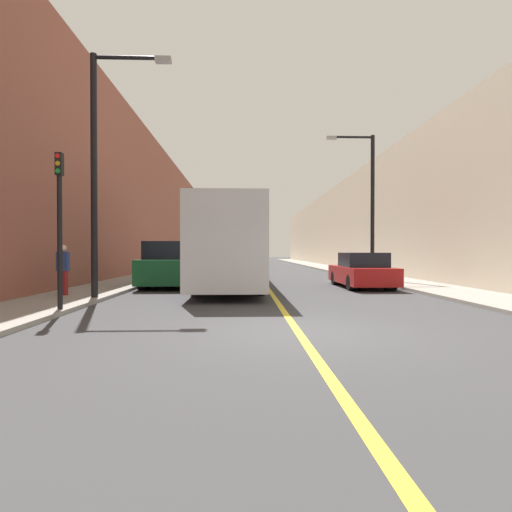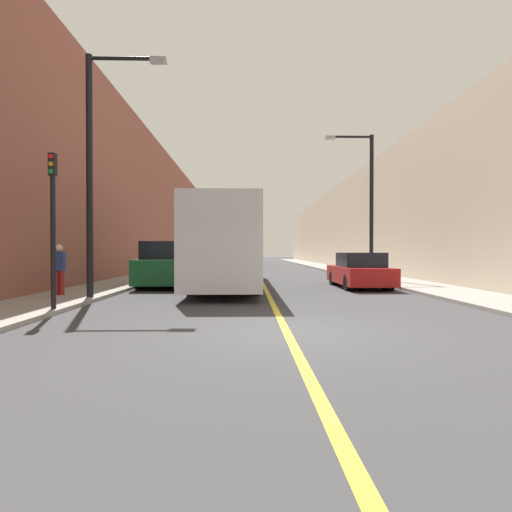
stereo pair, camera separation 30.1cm
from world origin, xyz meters
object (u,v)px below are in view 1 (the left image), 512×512
object	(u,v)px
parked_suv_left	(171,266)
traffic_light	(60,224)
street_lamp_right	(368,197)
pedestrian	(63,269)
street_lamp_left	(101,159)
bus	(231,246)
car_right_near	(362,272)

from	to	relation	value
parked_suv_left	traffic_light	xyz separation A→B (m)	(-1.35, -7.55, 1.31)
street_lamp_right	pedestrian	bearing A→B (deg)	-149.56
street_lamp_left	pedestrian	xyz separation A→B (m)	(-1.44, 0.60, -3.41)
traffic_light	street_lamp_left	bearing A→B (deg)	87.51
bus	street_lamp_right	bearing A→B (deg)	19.27
traffic_light	pedestrian	distance (m)	3.64
parked_suv_left	car_right_near	size ratio (longest dim) A/B	1.15
parked_suv_left	street_lamp_left	xyz separation A→B (m)	(-1.24, -5.01, 3.47)
parked_suv_left	street_lamp_left	size ratio (longest dim) A/B	0.66
car_right_near	street_lamp_right	bearing A→B (deg)	68.47
street_lamp_left	traffic_light	distance (m)	3.34
pedestrian	traffic_light	bearing A→B (deg)	-67.13
pedestrian	car_right_near	bearing A→B (deg)	18.42
car_right_near	traffic_light	bearing A→B (deg)	-144.61
bus	traffic_light	xyz separation A→B (m)	(-3.97, -7.91, 0.43)
parked_suv_left	street_lamp_right	xyz separation A→B (m)	(9.57, 2.79, 3.41)
street_lamp_left	street_lamp_right	bearing A→B (deg)	35.80
traffic_light	street_lamp_right	bearing A→B (deg)	43.44
parked_suv_left	traffic_light	distance (m)	7.79
bus	street_lamp_left	size ratio (longest dim) A/B	1.73
car_right_near	traffic_light	distance (m)	11.77
street_lamp_right	traffic_light	distance (m)	15.20
car_right_near	street_lamp_left	xyz separation A→B (m)	(-9.40, -4.21, 3.70)
parked_suv_left	traffic_light	size ratio (longest dim) A/B	1.30
bus	street_lamp_right	world-z (taller)	street_lamp_right
pedestrian	bus	bearing A→B (deg)	42.00
street_lamp_left	pedestrian	distance (m)	3.75
street_lamp_left	street_lamp_right	world-z (taller)	street_lamp_left
bus	street_lamp_right	size ratio (longest dim) A/B	1.76
bus	parked_suv_left	bearing A→B (deg)	-172.15
parked_suv_left	car_right_near	xyz separation A→B (m)	(8.16, -0.80, -0.23)
car_right_near	pedestrian	xyz separation A→B (m)	(-10.84, -3.61, 0.29)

